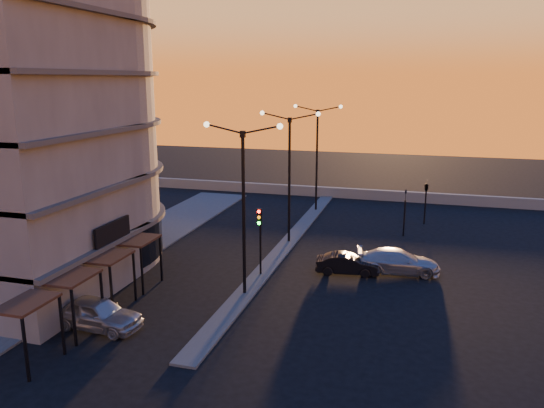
{
  "coord_description": "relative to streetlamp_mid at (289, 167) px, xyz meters",
  "views": [
    {
      "loc": [
        9.04,
        -26.03,
        11.7
      ],
      "look_at": [
        -0.45,
        7.09,
        3.53
      ],
      "focal_mm": 35.0,
      "sensor_mm": 36.0,
      "label": 1
    }
  ],
  "objects": [
    {
      "name": "car_hatchback",
      "position": [
        -5.47,
        -15.8,
        -4.83
      ],
      "size": [
        4.58,
        2.09,
        1.52
      ],
      "primitive_type": "imported",
      "rotation": [
        0.0,
        0.0,
        1.5
      ],
      "color": "#A2A5AA",
      "rests_on": "ground"
    },
    {
      "name": "signal_east_b",
      "position": [
        9.5,
        8.0,
        -2.49
      ],
      "size": [
        0.42,
        1.99,
        3.6
      ],
      "color": "black",
      "rests_on": "ground"
    },
    {
      "name": "median",
      "position": [
        0.0,
        0.0,
        -5.53
      ],
      "size": [
        1.2,
        36.0,
        0.12
      ],
      "primitive_type": "cube",
      "color": "#494946",
      "rests_on": "ground"
    },
    {
      "name": "car_wagon",
      "position": [
        8.0,
        -4.18,
        -4.86
      ],
      "size": [
        5.26,
        2.64,
        1.46
      ],
      "primitive_type": "imported",
      "rotation": [
        0.0,
        0.0,
        1.69
      ],
      "color": "#9EA2A5",
      "rests_on": "ground"
    },
    {
      "name": "building",
      "position": [
        -14.0,
        -9.97,
        6.32
      ],
      "size": [
        14.35,
        17.08,
        25.0
      ],
      "color": "#6A635D",
      "rests_on": "ground"
    },
    {
      "name": "ground",
      "position": [
        0.0,
        -10.0,
        -5.59
      ],
      "size": [
        120.0,
        120.0,
        0.0
      ],
      "primitive_type": "plane",
      "color": "black",
      "rests_on": "ground"
    },
    {
      "name": "signal_east_a",
      "position": [
        8.0,
        4.0,
        -3.66
      ],
      "size": [
        0.13,
        0.16,
        3.6
      ],
      "color": "black",
      "rests_on": "ground"
    },
    {
      "name": "streetlamp_mid",
      "position": [
        0.0,
        0.0,
        0.0
      ],
      "size": [
        4.32,
        0.32,
        9.51
      ],
      "color": "black",
      "rests_on": "ground"
    },
    {
      "name": "streetlamp_far",
      "position": [
        0.0,
        10.0,
        0.0
      ],
      "size": [
        4.32,
        0.32,
        9.51
      ],
      "color": "black",
      "rests_on": "ground"
    },
    {
      "name": "car_sedan",
      "position": [
        5.0,
        -5.2,
        -4.96
      ],
      "size": [
        3.96,
        1.82,
        1.26
      ],
      "primitive_type": "imported",
      "rotation": [
        0.0,
        0.0,
        1.7
      ],
      "color": "black",
      "rests_on": "ground"
    },
    {
      "name": "sidewalk_west",
      "position": [
        -10.5,
        -6.0,
        -5.53
      ],
      "size": [
        5.0,
        40.0,
        0.12
      ],
      "primitive_type": "cube",
      "color": "#494946",
      "rests_on": "ground"
    },
    {
      "name": "streetlamp_near",
      "position": [
        0.0,
        -10.0,
        0.0
      ],
      "size": [
        4.32,
        0.32,
        9.51
      ],
      "color": "black",
      "rests_on": "ground"
    },
    {
      "name": "traffic_light_main",
      "position": [
        0.0,
        -7.13,
        -2.7
      ],
      "size": [
        0.28,
        0.44,
        4.25
      ],
      "color": "black",
      "rests_on": "ground"
    },
    {
      "name": "parapet",
      "position": [
        2.0,
        16.0,
        -5.09
      ],
      "size": [
        44.0,
        0.5,
        1.0
      ],
      "primitive_type": "cube",
      "color": "gray",
      "rests_on": "ground"
    }
  ]
}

